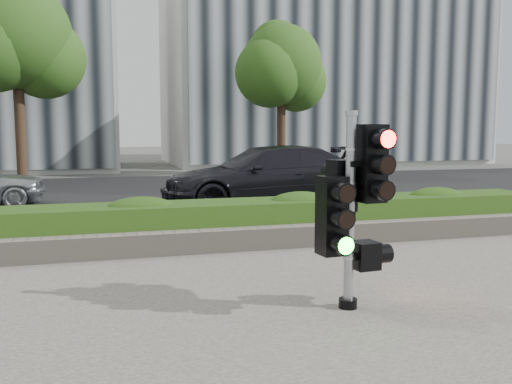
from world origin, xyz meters
TOP-DOWN VIEW (x-y plane):
  - ground at (0.00, 0.00)m, footprint 120.00×120.00m
  - sidewalk at (0.00, -2.50)m, footprint 16.00×11.00m
  - road at (0.00, 10.00)m, footprint 60.00×13.00m
  - curb at (0.00, 3.15)m, footprint 60.00×0.25m
  - stone_wall at (0.00, 1.90)m, footprint 12.00×0.32m
  - hedge at (0.00, 2.55)m, footprint 12.00×1.00m
  - building_right at (11.00, 25.00)m, footprint 18.00×10.00m
  - tree_left at (-4.52, 14.56)m, footprint 4.61×4.03m
  - tree_right at (5.48, 15.55)m, footprint 4.10×3.58m
  - traffic_signal at (0.70, -1.09)m, footprint 0.73×0.55m
  - car_dark at (2.10, 6.53)m, footprint 5.30×2.46m

SIDE VIEW (x-z plane):
  - ground at x=0.00m, z-range 0.00..0.00m
  - road at x=0.00m, z-range 0.00..0.02m
  - sidewalk at x=0.00m, z-range 0.00..0.03m
  - curb at x=0.00m, z-range 0.00..0.12m
  - stone_wall at x=0.00m, z-range 0.03..0.37m
  - hedge at x=0.00m, z-range 0.03..0.71m
  - car_dark at x=2.10m, z-range 0.02..1.52m
  - traffic_signal at x=0.70m, z-range 0.14..2.20m
  - tree_right at x=5.48m, z-range 1.22..7.75m
  - tree_left at x=-4.52m, z-range 1.37..8.72m
  - building_right at x=11.00m, z-range 0.00..12.00m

